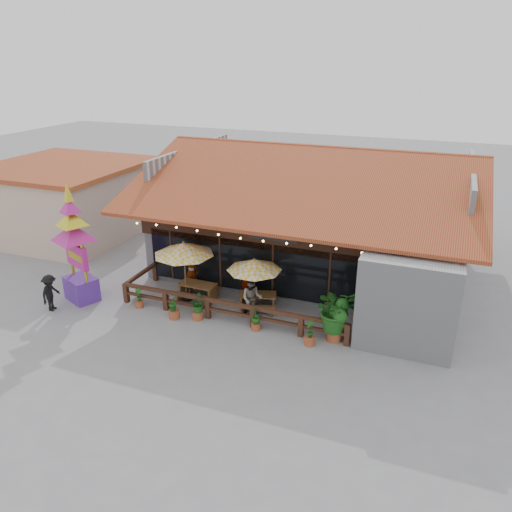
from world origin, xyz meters
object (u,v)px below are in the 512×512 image
at_px(tropical_plant, 336,311).
at_px(picnic_table_left, 198,289).
at_px(picnic_table_right, 258,299).
at_px(pedestrian, 50,293).
at_px(umbrella_left, 184,249).
at_px(umbrella_right, 254,265).
at_px(thai_sign_tower, 74,236).

bearing_deg(tropical_plant, picnic_table_left, 170.08).
height_order(picnic_table_right, pedestrian, pedestrian).
distance_m(umbrella_left, pedestrian, 5.92).
bearing_deg(umbrella_right, pedestrian, -159.72).
bearing_deg(umbrella_left, picnic_table_right, 5.29).
bearing_deg(umbrella_right, picnic_table_left, 178.02).
bearing_deg(picnic_table_right, umbrella_right, -114.45).
height_order(umbrella_right, pedestrian, umbrella_right).
bearing_deg(picnic_table_right, tropical_plant, -18.50).
xyz_separation_m(umbrella_right, picnic_table_left, (-2.73, 0.09, -1.61)).
bearing_deg(picnic_table_right, picnic_table_left, -178.26).
bearing_deg(pedestrian, picnic_table_right, -77.01).
height_order(umbrella_left, picnic_table_left, umbrella_left).
bearing_deg(umbrella_right, umbrella_left, -177.79).
relative_size(tropical_plant, pedestrian, 1.37).
relative_size(umbrella_left, pedestrian, 1.90).
height_order(thai_sign_tower, pedestrian, thai_sign_tower).
relative_size(thai_sign_tower, tropical_plant, 2.57).
bearing_deg(thai_sign_tower, tropical_plant, 3.50).
distance_m(umbrella_left, picnic_table_right, 3.82).
xyz_separation_m(umbrella_left, tropical_plant, (6.89, -0.91, -1.17)).
bearing_deg(pedestrian, umbrella_left, -67.89).
distance_m(picnic_table_left, thai_sign_tower, 5.74).
xyz_separation_m(picnic_table_right, thai_sign_tower, (-7.65, -1.90, 2.52)).
bearing_deg(tropical_plant, pedestrian, -170.54).
height_order(umbrella_left, picnic_table_right, umbrella_left).
distance_m(picnic_table_right, pedestrian, 8.79).
bearing_deg(picnic_table_left, thai_sign_tower, -159.46).
bearing_deg(thai_sign_tower, umbrella_right, 12.79).
relative_size(picnic_table_left, tropical_plant, 0.75).
bearing_deg(thai_sign_tower, picnic_table_left, 20.54).
height_order(umbrella_left, tropical_plant, umbrella_left).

